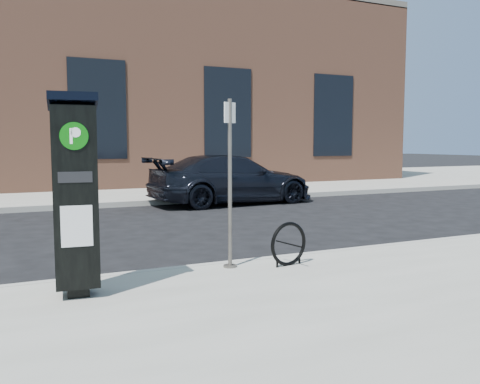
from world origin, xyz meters
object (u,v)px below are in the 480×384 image
parking_kiosk (75,194)px  sign_pole (230,185)px  bike_rack (289,244)px  car_dark (232,179)px

parking_kiosk → sign_pole: sign_pole is taller
bike_rack → parking_kiosk: bearing=174.6°
sign_pole → bike_rack: bearing=-40.6°
sign_pole → car_dark: size_ratio=0.45×
parking_kiosk → sign_pole: bearing=18.7°
parking_kiosk → bike_rack: (2.80, 0.21, -0.83)m
parking_kiosk → car_dark: size_ratio=0.44×
sign_pole → car_dark: bearing=43.8°
bike_rack → car_dark: (2.70, 7.96, 0.29)m
parking_kiosk → car_dark: (5.50, 8.17, -0.55)m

